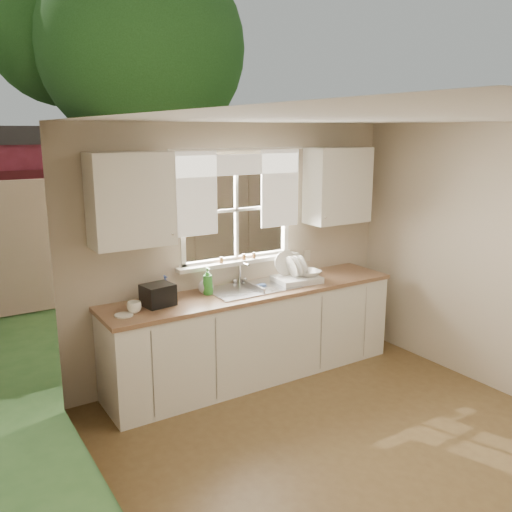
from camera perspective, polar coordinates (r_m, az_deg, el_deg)
ground at (r=4.48m, az=12.14°, el=-20.02°), size 4.00×4.00×0.00m
room_walls at (r=3.90m, az=13.68°, el=-4.99°), size 3.62×4.02×2.50m
ceiling at (r=3.76m, az=14.01°, el=13.88°), size 3.60×4.00×0.02m
window at (r=5.43m, az=-1.99°, el=3.13°), size 1.38×0.16×1.06m
curtains at (r=5.33m, az=-1.74°, el=7.80°), size 1.50×0.03×0.81m
base_cabinets at (r=5.45m, az=-0.17°, el=-8.31°), size 3.00×0.62×0.87m
countertop at (r=5.30m, az=-0.17°, el=-3.73°), size 3.04×0.65×0.04m
upper_cabinet_left at (r=4.74m, az=-13.05°, el=5.80°), size 0.70×0.33×0.80m
upper_cabinet_right at (r=5.91m, az=8.61°, el=7.36°), size 0.70×0.33×0.80m
wall_outlet at (r=5.99m, az=5.40°, el=0.05°), size 0.08×0.01×0.12m
sill_jars at (r=5.44m, az=-1.70°, el=-0.14°), size 0.42×0.04×0.06m
backyard at (r=11.56m, az=-16.57°, el=17.70°), size 20.00×10.00×6.13m
sink at (r=5.34m, az=-0.36°, el=-4.18°), size 0.88×0.52×0.40m
dish_rack at (r=5.55m, az=4.24°, el=-2.10°), size 0.48×0.39×0.31m
bowl at (r=5.58m, az=5.60°, el=-1.79°), size 0.26×0.26×0.06m
soap_bottle_a at (r=5.12m, az=-5.11°, el=-2.65°), size 0.11×0.11×0.26m
soap_bottle_b at (r=5.07m, az=-9.52°, el=-3.22°), size 0.10×0.10×0.21m
soap_bottle_c at (r=5.17m, az=-5.31°, el=-2.93°), size 0.18×0.18×0.19m
saucer at (r=4.69m, az=-13.74°, el=-6.06°), size 0.16×0.16×0.01m
cup at (r=4.73m, az=-12.70°, el=-5.28°), size 0.15×0.15×0.10m
black_appliance at (r=4.88m, az=-10.28°, el=-4.05°), size 0.29×0.26×0.19m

